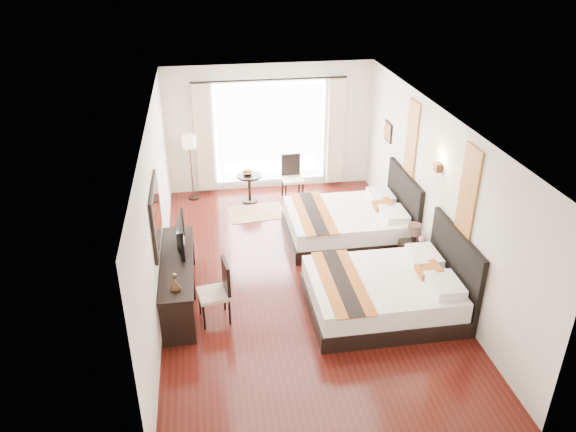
{
  "coord_description": "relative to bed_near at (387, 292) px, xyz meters",
  "views": [
    {
      "loc": [
        -1.45,
        -7.93,
        5.3
      ],
      "look_at": [
        -0.17,
        0.12,
        1.1
      ],
      "focal_mm": 35.0,
      "sensor_mm": 36.0,
      "label": 1
    }
  ],
  "objects": [
    {
      "name": "television",
      "position": [
        -3.14,
        1.1,
        0.67
      ],
      "size": [
        0.13,
        0.86,
        0.5
      ],
      "primitive_type": "imported",
      "rotation": [
        0.0,
        0.0,
        1.59
      ],
      "color": "black",
      "rests_on": "console_desk"
    },
    {
      "name": "jute_rug",
      "position": [
        -1.63,
        3.63,
        -0.33
      ],
      "size": [
        1.23,
        0.89,
        0.01
      ],
      "primitive_type": "cube",
      "rotation": [
        0.0,
        0.0,
        0.1
      ],
      "color": "#9E885E",
      "rests_on": "floor"
    },
    {
      "name": "wall_sconce",
      "position": [
        1.02,
        1.0,
        1.59
      ],
      "size": [
        0.1,
        0.14,
        0.14
      ],
      "primitive_type": "cube",
      "color": "#432918",
      "rests_on": "wall_headboard"
    },
    {
      "name": "mirror_frame",
      "position": [
        -3.39,
        0.73,
        1.22
      ],
      "size": [
        0.04,
        1.25,
        0.95
      ],
      "primitive_type": "cube",
      "color": "black",
      "rests_on": "wall_desk"
    },
    {
      "name": "drape_right",
      "position": [
        0.28,
        4.79,
        0.95
      ],
      "size": [
        0.35,
        0.14,
        2.35
      ],
      "primitive_type": "cube",
      "color": "beige",
      "rests_on": "floor"
    },
    {
      "name": "wall_desk",
      "position": [
        -3.41,
        1.16,
        1.07
      ],
      "size": [
        0.01,
        7.5,
        2.8
      ],
      "primitive_type": "cube",
      "color": "silver",
      "rests_on": "floor"
    },
    {
      "name": "fruit_bowl",
      "position": [
        -1.75,
        4.23,
        0.32
      ],
      "size": [
        0.25,
        0.25,
        0.06
      ],
      "primitive_type": "imported",
      "rotation": [
        0.0,
        0.0,
        0.07
      ],
      "color": "#492C1A",
      "rests_on": "side_table"
    },
    {
      "name": "floor_lamp",
      "position": [
        -2.92,
        4.54,
        0.88
      ],
      "size": [
        0.29,
        0.29,
        1.45
      ],
      "color": "black",
      "rests_on": "floor"
    },
    {
      "name": "window_chair",
      "position": [
        -0.77,
        4.25,
        -0.04
      ],
      "size": [
        0.46,
        0.46,
        0.96
      ],
      "rotation": [
        0.0,
        0.0,
        -1.53
      ],
      "color": "beige",
      "rests_on": "floor"
    },
    {
      "name": "desk_chair",
      "position": [
        -2.61,
        0.19,
        -0.04
      ],
      "size": [
        0.51,
        0.51,
        0.98
      ],
      "rotation": [
        0.0,
        0.0,
        3.29
      ],
      "color": "beige",
      "rests_on": "floor"
    },
    {
      "name": "table_lamp",
      "position": [
        0.79,
        1.08,
        0.42
      ],
      "size": [
        0.23,
        0.23,
        0.36
      ],
      "color": "black",
      "rests_on": "nightstand"
    },
    {
      "name": "sheer_curtain",
      "position": [
        -1.17,
        4.83,
        0.97
      ],
      "size": [
        2.3,
        0.02,
        2.1
      ],
      "primitive_type": "cube",
      "color": "white",
      "rests_on": "wall_window"
    },
    {
      "name": "art_panel_near",
      "position": [
        1.06,
        0.0,
        1.62
      ],
      "size": [
        0.03,
        0.5,
        1.35
      ],
      "primitive_type": "cube",
      "color": "maroon",
      "rests_on": "wall_headboard"
    },
    {
      "name": "bed_far",
      "position": [
        0.02,
        2.31,
        -0.0
      ],
      "size": [
        2.25,
        1.75,
        1.27
      ],
      "color": "black",
      "rests_on": "floor"
    },
    {
      "name": "wall_entry",
      "position": [
        -1.17,
        -2.58,
        1.07
      ],
      "size": [
        4.5,
        0.01,
        2.8
      ],
      "primitive_type": "cube",
      "color": "silver",
      "rests_on": "floor"
    },
    {
      "name": "bronze_figurine",
      "position": [
        -3.16,
        -0.06,
        0.54
      ],
      "size": [
        0.21,
        0.21,
        0.24
      ],
      "primitive_type": null,
      "rotation": [
        0.0,
        0.0,
        0.38
      ],
      "color": "#432918",
      "rests_on": "console_desk"
    },
    {
      "name": "nightstand",
      "position": [
        0.81,
        1.0,
        -0.08
      ],
      "size": [
        0.43,
        0.53,
        0.51
      ],
      "primitive_type": "cube",
      "color": "black",
      "rests_on": "floor"
    },
    {
      "name": "mirror_glass",
      "position": [
        -3.36,
        0.73,
        1.22
      ],
      "size": [
        0.01,
        1.12,
        0.82
      ],
      "primitive_type": "cube",
      "color": "white",
      "rests_on": "mirror_frame"
    },
    {
      "name": "console_desk",
      "position": [
        -3.16,
        0.73,
        0.05
      ],
      "size": [
        0.5,
        2.2,
        0.76
      ],
      "primitive_type": "cube",
      "color": "black",
      "rests_on": "floor"
    },
    {
      "name": "window_glass",
      "position": [
        -1.17,
        4.89,
        0.97
      ],
      "size": [
        2.4,
        0.02,
        2.2
      ],
      "primitive_type": "cube",
      "color": "white",
      "rests_on": "wall_window"
    },
    {
      "name": "wall_headboard",
      "position": [
        1.08,
        1.16,
        1.07
      ],
      "size": [
        0.01,
        7.5,
        2.8
      ],
      "primitive_type": "cube",
      "color": "silver",
      "rests_on": "floor"
    },
    {
      "name": "art_panel_far",
      "position": [
        1.06,
        2.31,
        1.62
      ],
      "size": [
        0.03,
        0.5,
        1.35
      ],
      "primitive_type": "cube",
      "color": "maroon",
      "rests_on": "wall_headboard"
    },
    {
      "name": "side_table",
      "position": [
        -1.71,
        4.22,
        -0.02
      ],
      "size": [
        0.54,
        0.54,
        0.62
      ],
      "primitive_type": "cylinder",
      "color": "black",
      "rests_on": "floor"
    },
    {
      "name": "wall_window",
      "position": [
        -1.17,
        4.91,
        1.07
      ],
      "size": [
        4.5,
        0.01,
        2.8
      ],
      "primitive_type": "cube",
      "color": "silver",
      "rests_on": "floor"
    },
    {
      "name": "drape_left",
      "position": [
        -2.62,
        4.79,
        0.95
      ],
      "size": [
        0.35,
        0.14,
        2.35
      ],
      "primitive_type": "cube",
      "color": "beige",
      "rests_on": "floor"
    },
    {
      "name": "floor",
      "position": [
        -1.17,
        1.16,
        -0.34
      ],
      "size": [
        4.5,
        7.5,
        0.01
      ],
      "primitive_type": "cube",
      "color": "#3C0E0A",
      "rests_on": "ground"
    },
    {
      "name": "vase",
      "position": [
        0.85,
        0.89,
        0.23
      ],
      "size": [
        0.14,
        0.14,
        0.12
      ],
      "primitive_type": "imported",
      "rotation": [
        0.0,
        0.0,
        -0.25
      ],
      "color": "black",
      "rests_on": "nightstand"
    },
    {
      "name": "ceiling",
      "position": [
        -1.17,
        1.16,
        2.46
      ],
      "size": [
        4.5,
        7.5,
        0.02
      ],
      "primitive_type": "cube",
      "color": "white",
      "rests_on": "wall_headboard"
    },
    {
      "name": "bed_near",
      "position": [
        0.0,
        0.0,
        0.0
      ],
      "size": [
        2.28,
        1.78,
        1.29
      ],
      "color": "black",
      "rests_on": "floor"
    }
  ]
}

